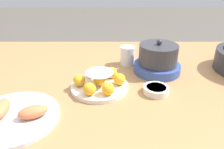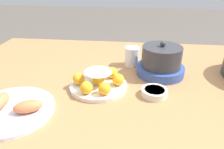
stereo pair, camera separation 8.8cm
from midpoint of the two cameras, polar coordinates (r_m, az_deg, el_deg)
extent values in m
cylinder|color=#A87547|center=(1.68, -20.24, -3.71)|extent=(0.06, 0.06, 0.67)
cube|color=#A87547|center=(0.94, 5.93, -2.01)|extent=(1.56, 1.01, 0.03)
cylinder|color=silver|center=(0.86, -0.63, -3.13)|extent=(0.23, 0.23, 0.02)
sphere|color=#F4A823|center=(0.85, 4.61, -1.41)|extent=(0.05, 0.05, 0.05)
sphere|color=#F4A823|center=(0.90, 2.79, 0.40)|extent=(0.05, 0.05, 0.05)
sphere|color=#F4A823|center=(0.91, -2.36, 0.83)|extent=(0.05, 0.05, 0.05)
sphere|color=#F4A823|center=(0.85, -5.85, -1.18)|extent=(0.05, 0.05, 0.05)
sphere|color=#F4A823|center=(0.79, -3.57, -3.55)|extent=(0.05, 0.05, 0.05)
sphere|color=#F4A823|center=(0.78, 1.24, -3.78)|extent=(0.05, 0.05, 0.05)
ellipsoid|color=white|center=(0.83, -0.65, 0.62)|extent=(0.11, 0.11, 0.02)
sphere|color=#F4A823|center=(0.85, -0.64, -1.29)|extent=(0.05, 0.05, 0.05)
cylinder|color=silver|center=(0.83, 14.01, -4.65)|extent=(0.10, 0.10, 0.03)
cylinder|color=olive|center=(0.83, 14.08, -4.06)|extent=(0.08, 0.08, 0.01)
cylinder|color=silver|center=(0.78, -22.22, -8.81)|extent=(0.29, 0.29, 0.01)
ellipsoid|color=#E57042|center=(0.74, -17.93, -8.05)|extent=(0.10, 0.08, 0.04)
cylinder|color=white|center=(1.06, 7.64, 4.67)|extent=(0.07, 0.07, 0.09)
cylinder|color=#334C99|center=(1.00, 14.96, 1.05)|extent=(0.21, 0.21, 0.04)
cylinder|color=#333338|center=(0.97, 15.40, 4.49)|extent=(0.17, 0.17, 0.09)
sphere|color=#333338|center=(0.95, 15.81, 7.66)|extent=(0.02, 0.02, 0.02)
camera|label=1|loc=(0.04, -87.14, 1.43)|focal=35.00mm
camera|label=2|loc=(0.04, 92.86, -1.43)|focal=35.00mm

